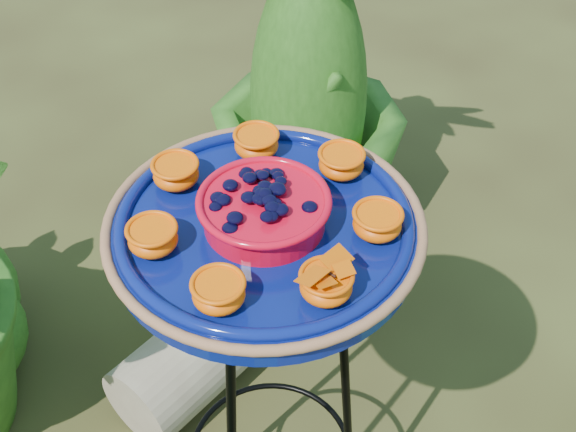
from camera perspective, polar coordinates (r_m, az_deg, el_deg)
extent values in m
torus|color=black|center=(1.06, -1.64, -2.33)|extent=(0.26, 0.26, 0.01)
cylinder|color=black|center=(1.43, -4.17, -10.28)|extent=(0.03, 0.08, 0.78)
cylinder|color=black|center=(1.37, 4.20, -13.53)|extent=(0.07, 0.06, 0.78)
cylinder|color=navy|center=(1.04, -1.67, -1.23)|extent=(0.45, 0.45, 0.04)
torus|color=#A06C48|center=(1.03, -1.68, -0.60)|extent=(0.42, 0.42, 0.01)
torus|color=navy|center=(1.03, -1.69, -0.45)|extent=(0.38, 0.38, 0.02)
cylinder|color=red|center=(1.02, -1.71, 0.27)|extent=(0.18, 0.18, 0.04)
torus|color=red|center=(1.00, -1.73, 1.09)|extent=(0.17, 0.17, 0.01)
ellipsoid|color=black|center=(1.00, -1.74, 1.32)|extent=(0.14, 0.14, 0.03)
ellipsoid|color=#FF6B02|center=(1.09, 3.80, 3.67)|extent=(0.06, 0.06, 0.03)
cylinder|color=#E25104|center=(1.09, 3.84, 4.30)|extent=(0.06, 0.06, 0.01)
ellipsoid|color=#FF6B02|center=(1.13, -2.26, 5.06)|extent=(0.06, 0.06, 0.03)
cylinder|color=#E25104|center=(1.12, -2.28, 5.68)|extent=(0.06, 0.06, 0.01)
ellipsoid|color=#FF6B02|center=(1.09, -7.97, 2.91)|extent=(0.06, 0.06, 0.03)
cylinder|color=#E25104|center=(1.08, -8.05, 3.54)|extent=(0.06, 0.06, 0.01)
ellipsoid|color=#FF6B02|center=(1.00, -9.58, -1.67)|extent=(0.06, 0.06, 0.03)
cylinder|color=#E25104|center=(0.99, -9.68, -1.03)|extent=(0.06, 0.06, 0.01)
ellipsoid|color=#FF6B02|center=(0.93, -4.95, -5.57)|extent=(0.06, 0.06, 0.03)
cylinder|color=#E25104|center=(0.92, -5.01, -4.93)|extent=(0.06, 0.06, 0.01)
ellipsoid|color=#FF6B02|center=(0.93, 2.72, -5.03)|extent=(0.06, 0.06, 0.03)
cylinder|color=#E25104|center=(0.92, 2.75, -4.38)|extent=(0.06, 0.06, 0.01)
ellipsoid|color=#FF6B02|center=(1.01, 6.35, -0.59)|extent=(0.06, 0.06, 0.03)
cylinder|color=#E25104|center=(1.00, 6.42, 0.05)|extent=(0.06, 0.06, 0.01)
cylinder|color=black|center=(0.91, 2.77, -4.01)|extent=(0.01, 0.03, 0.00)
cube|color=#E46004|center=(0.90, 1.74, -4.27)|extent=(0.04, 0.03, 0.01)
cube|color=#E46004|center=(0.92, 3.49, -3.06)|extent=(0.04, 0.03, 0.01)
cylinder|color=tan|center=(1.85, -4.35, -8.04)|extent=(0.59, 0.26, 0.19)
imported|color=#224C14|center=(1.97, 1.48, 9.24)|extent=(0.70, 0.70, 0.88)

